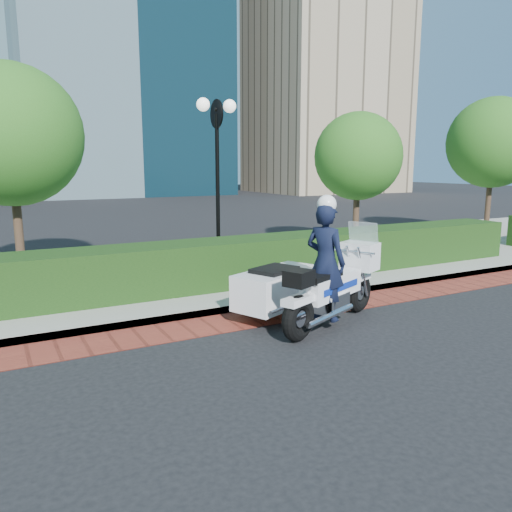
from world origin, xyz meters
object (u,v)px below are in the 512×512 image
tree_c (358,157)px  police_motorcycle (308,280)px  lamppost (217,158)px  tree_b (10,135)px  tree_d (493,143)px

tree_c → police_motorcycle: (-5.71, -5.66, -2.26)m
lamppost → tree_b: (-4.50, 1.30, 0.48)m
tree_c → tree_d: size_ratio=0.83×
tree_c → police_motorcycle: size_ratio=1.47×
lamppost → police_motorcycle: size_ratio=1.44×
lamppost → tree_d: 12.09m
tree_c → lamppost: bearing=-166.7°
lamppost → tree_d: size_ratio=0.82×
lamppost → tree_b: 4.71m
tree_b → tree_c: bearing=-0.0°
police_motorcycle → tree_c: bearing=21.3°
tree_b → tree_d: tree_d is taller
tree_d → tree_b: bearing=180.0°
tree_c → police_motorcycle: tree_c is taller
tree_b → tree_c: 10.01m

